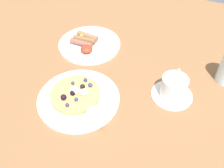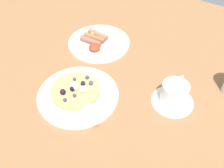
# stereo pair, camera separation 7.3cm
# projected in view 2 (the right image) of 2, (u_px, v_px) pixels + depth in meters

# --- Properties ---
(ground_plane) EXTENTS (2.03, 1.49, 0.03)m
(ground_plane) POSITION_uv_depth(u_px,v_px,m) (108.00, 99.00, 0.76)
(ground_plane) COLOR brown
(pancake_plate) EXTENTS (0.25, 0.25, 0.01)m
(pancake_plate) POSITION_uv_depth(u_px,v_px,m) (78.00, 95.00, 0.74)
(pancake_plate) COLOR white
(pancake_plate) RESTS_ON ground_plane
(pancake_with_berries) EXTENTS (0.15, 0.15, 0.03)m
(pancake_with_berries) POSITION_uv_depth(u_px,v_px,m) (75.00, 90.00, 0.74)
(pancake_with_berries) COLOR tan
(pancake_with_berries) RESTS_ON pancake_plate
(syrup_ramekin) EXTENTS (0.06, 0.06, 0.03)m
(syrup_ramekin) POSITION_uv_depth(u_px,v_px,m) (91.00, 114.00, 0.67)
(syrup_ramekin) COLOR white
(syrup_ramekin) RESTS_ON pancake_plate
(breakfast_plate) EXTENTS (0.23, 0.23, 0.01)m
(breakfast_plate) POSITION_uv_depth(u_px,v_px,m) (99.00, 43.00, 0.93)
(breakfast_plate) COLOR white
(breakfast_plate) RESTS_ON ground_plane
(fried_breakfast) EXTENTS (0.11, 0.12, 0.03)m
(fried_breakfast) POSITION_uv_depth(u_px,v_px,m) (94.00, 39.00, 0.92)
(fried_breakfast) COLOR brown
(fried_breakfast) RESTS_ON breakfast_plate
(coffee_saucer) EXTENTS (0.13, 0.13, 0.01)m
(coffee_saucer) POSITION_uv_depth(u_px,v_px,m) (172.00, 101.00, 0.73)
(coffee_saucer) COLOR white
(coffee_saucer) RESTS_ON ground_plane
(coffee_cup) EXTENTS (0.08, 0.11, 0.06)m
(coffee_cup) POSITION_uv_depth(u_px,v_px,m) (175.00, 92.00, 0.70)
(coffee_cup) COLOR white
(coffee_cup) RESTS_ON coffee_saucer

